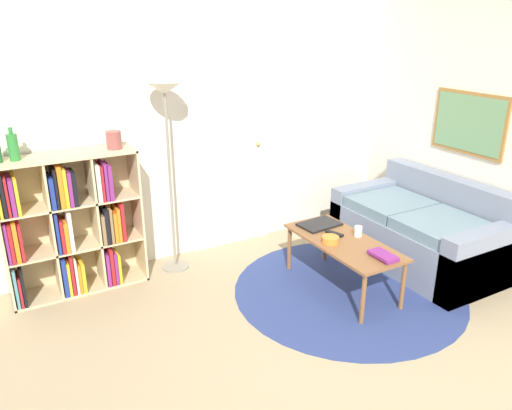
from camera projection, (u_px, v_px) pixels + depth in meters
wall_back at (203, 119)px, 4.56m from camera, size 7.10×0.11×2.60m
wall_right at (475, 120)px, 4.44m from camera, size 0.08×5.59×2.60m
rug at (348, 290)px, 4.20m from camera, size 1.91×1.91×0.01m
bookshelf at (69, 225)px, 4.04m from camera, size 1.08×0.34×1.16m
floor_lamp at (166, 111)px, 4.09m from camera, size 0.31×0.31×1.67m
couch at (423, 232)px, 4.64m from camera, size 0.88×1.53×0.77m
coffee_table at (343, 246)px, 4.11m from camera, size 0.48×1.07×0.44m
laptop at (319, 224)px, 4.39m from camera, size 0.37×0.27×0.02m
bowl at (330, 240)px, 4.05m from camera, size 0.14×0.14×0.05m
book_stack_on_table at (383, 256)px, 3.79m from camera, size 0.14×0.23×0.04m
cup at (358, 231)px, 4.16m from camera, size 0.07×0.07×0.09m
remote at (334, 234)px, 4.20m from camera, size 0.09×0.17×0.02m
bottle_middle at (13, 147)px, 3.67m from camera, size 0.08×0.08×0.25m
vase_on_shelf at (114, 140)px, 4.01m from camera, size 0.12×0.12×0.14m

